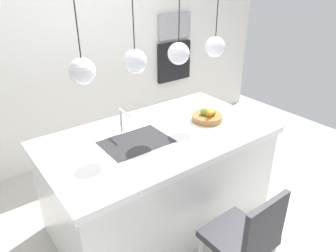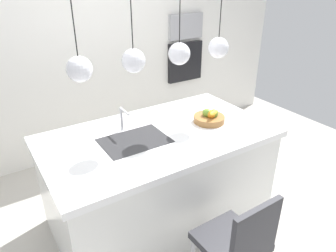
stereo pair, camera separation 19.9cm
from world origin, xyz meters
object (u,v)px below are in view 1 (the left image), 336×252
object	(u,v)px
oven	(174,61)
chair_near	(246,237)
microwave	(174,26)
fruit_bowl	(207,116)

from	to	relation	value
oven	chair_near	bearing A→B (deg)	-117.62
chair_near	microwave	bearing A→B (deg)	62.38
fruit_bowl	microwave	xyz separation A→B (m)	(0.87, 1.63, 0.55)
fruit_bowl	oven	bearing A→B (deg)	62.06
oven	fruit_bowl	bearing A→B (deg)	-117.94
oven	chair_near	xyz separation A→B (m)	(-1.35, -2.59, -0.53)
microwave	oven	world-z (taller)	microwave
oven	chair_near	distance (m)	2.97
microwave	chair_near	bearing A→B (deg)	-117.62
microwave	oven	size ratio (longest dim) A/B	0.96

